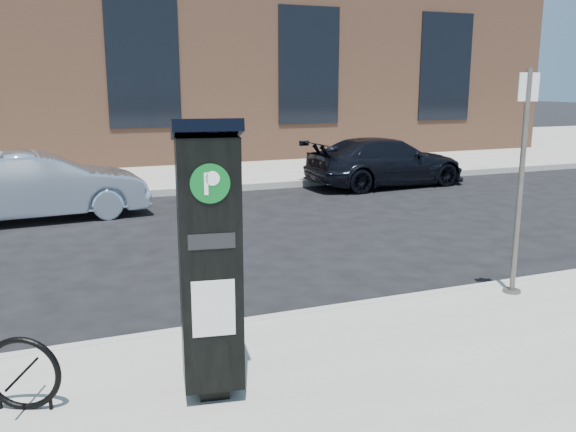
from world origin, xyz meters
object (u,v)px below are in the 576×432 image
sign_pole (520,185)px  bike_rack (23,374)px  parking_kiosk (210,259)px  car_silver (40,186)px  car_dark (386,162)px

sign_pole → bike_rack: size_ratio=4.37×
parking_kiosk → bike_rack: (-1.35, 0.30, -0.81)m
sign_pole → car_silver: 8.48m
sign_pole → car_silver: bearing=143.8°
car_silver → car_dark: car_silver is taller
bike_rack → car_silver: bearing=112.3°
parking_kiosk → bike_rack: 1.60m
parking_kiosk → car_dark: 11.01m
bike_rack → parking_kiosk: bearing=10.9°
parking_kiosk → sign_pole: size_ratio=0.85×
bike_rack → car_dark: 11.64m
car_silver → car_dark: bearing=-87.7°
car_silver → sign_pole: bearing=-148.0°
parking_kiosk → bike_rack: size_ratio=3.70×
car_silver → car_dark: (7.89, 0.90, -0.04)m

